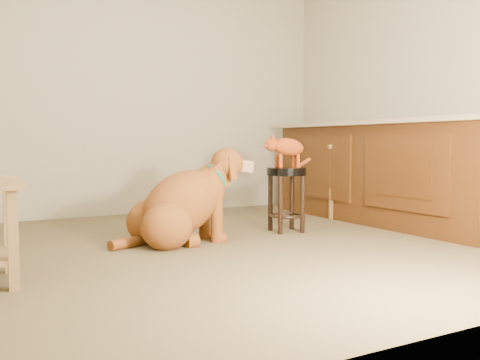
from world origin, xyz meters
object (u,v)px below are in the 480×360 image
tabby_kitten (285,148)px  padded_stool (286,186)px  wood_stool (342,179)px  golden_retriever (183,206)px

tabby_kitten → padded_stool: bearing=-5.7°
wood_stool → golden_retriever: wood_stool is taller
wood_stool → golden_retriever: (-1.95, -0.54, -0.10)m
padded_stool → golden_retriever: 0.96m
golden_retriever → tabby_kitten: size_ratio=2.47×
padded_stool → tabby_kitten: tabby_kitten is taller
padded_stool → golden_retriever: bearing=-176.1°
wood_stool → tabby_kitten: bearing=-154.6°
padded_stool → tabby_kitten: 0.32m
padded_stool → wood_stool: 1.10m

